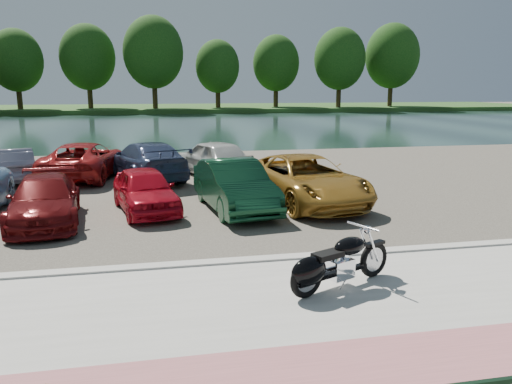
% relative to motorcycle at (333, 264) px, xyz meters
% --- Properties ---
extents(ground, '(200.00, 200.00, 0.00)m').
position_rel_motorcycle_xyz_m(ground, '(0.12, -0.26, -0.56)').
color(ground, '#595447').
rests_on(ground, ground).
extents(promenade, '(60.00, 6.00, 0.10)m').
position_rel_motorcycle_xyz_m(promenade, '(0.12, -1.26, -0.51)').
color(promenade, '#A5A39B').
rests_on(promenade, ground).
extents(pink_path, '(60.00, 2.00, 0.01)m').
position_rel_motorcycle_xyz_m(pink_path, '(0.12, -2.76, -0.46)').
color(pink_path, '#99565B').
rests_on(pink_path, promenade).
extents(kerb, '(60.00, 0.30, 0.14)m').
position_rel_motorcycle_xyz_m(kerb, '(0.12, 1.74, -0.49)').
color(kerb, '#A5A39B').
rests_on(kerb, ground).
extents(parking_lot, '(60.00, 18.00, 0.04)m').
position_rel_motorcycle_xyz_m(parking_lot, '(0.12, 10.74, -0.54)').
color(parking_lot, '#423E35').
rests_on(parking_lot, ground).
extents(river, '(120.00, 40.00, 0.00)m').
position_rel_motorcycle_xyz_m(river, '(0.12, 39.74, -0.56)').
color(river, '#1B312D').
rests_on(river, ground).
extents(far_bank, '(120.00, 24.00, 0.60)m').
position_rel_motorcycle_xyz_m(far_bank, '(0.12, 71.74, -0.26)').
color(far_bank, '#2A4A1A').
rests_on(far_bank, ground).
extents(far_trees, '(70.25, 10.68, 12.52)m').
position_rel_motorcycle_xyz_m(far_trees, '(4.48, 65.53, 6.93)').
color(far_trees, '#322512').
rests_on(far_trees, far_bank).
extents(motorcycle, '(2.20, 1.17, 1.05)m').
position_rel_motorcycle_xyz_m(motorcycle, '(0.00, 0.00, 0.00)').
color(motorcycle, black).
rests_on(motorcycle, promenade).
extents(car_3, '(2.20, 4.39, 1.22)m').
position_rel_motorcycle_xyz_m(car_3, '(-5.89, 5.90, 0.09)').
color(car_3, '#5E0D0E').
rests_on(car_3, parking_lot).
extents(car_4, '(2.24, 3.95, 1.27)m').
position_rel_motorcycle_xyz_m(car_4, '(-3.30, 6.62, 0.11)').
color(car_4, '#B10B1B').
rests_on(car_4, parking_lot).
extents(car_5, '(2.10, 4.56, 1.45)m').
position_rel_motorcycle_xyz_m(car_5, '(-0.75, 6.29, 0.20)').
color(car_5, '#0F3820').
rests_on(car_5, parking_lot).
extents(car_6, '(3.34, 5.65, 1.47)m').
position_rel_motorcycle_xyz_m(car_6, '(1.53, 6.70, 0.22)').
color(car_6, '#A37325').
rests_on(car_6, parking_lot).
extents(car_9, '(2.35, 4.03, 1.25)m').
position_rel_motorcycle_xyz_m(car_9, '(-8.31, 12.49, 0.11)').
color(car_9, slate).
rests_on(car_9, parking_lot).
extents(car_10, '(3.07, 5.41, 1.42)m').
position_rel_motorcycle_xyz_m(car_10, '(-5.76, 12.60, 0.19)').
color(car_10, maroon).
rests_on(car_10, parking_lot).
extents(car_11, '(3.58, 5.48, 1.48)m').
position_rel_motorcycle_xyz_m(car_11, '(-3.33, 11.81, 0.22)').
color(car_11, navy).
rests_on(car_11, parking_lot).
extents(car_12, '(3.21, 4.72, 1.49)m').
position_rel_motorcycle_xyz_m(car_12, '(-0.72, 12.02, 0.22)').
color(car_12, silver).
rests_on(car_12, parking_lot).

